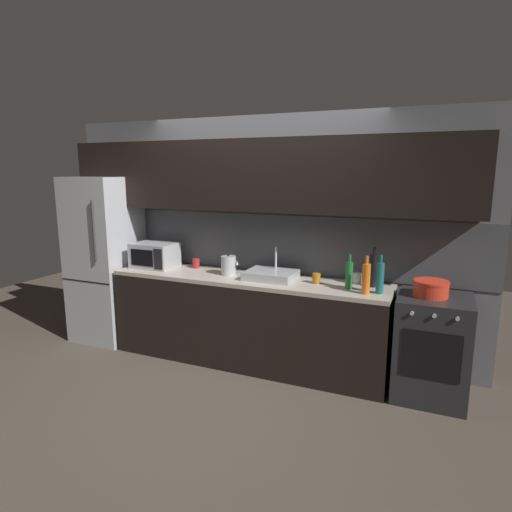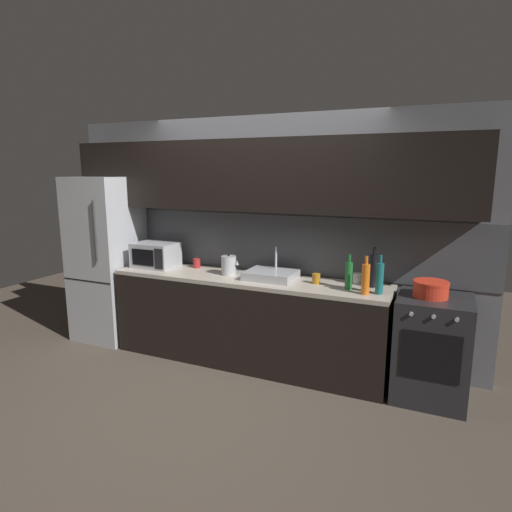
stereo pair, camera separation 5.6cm
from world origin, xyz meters
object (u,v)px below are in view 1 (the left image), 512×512
wine_bottle_green (349,275)px  cooking_pot (431,288)px  mug_red (196,263)px  mug_amber (316,278)px  oven_range (432,347)px  wine_bottle_orange (366,278)px  kettle (229,265)px  wine_bottle_teal (380,278)px  wine_bottle_dark (373,270)px  mug_white (357,278)px  microwave (155,255)px  refrigerator (106,259)px

wine_bottle_green → cooking_pot: (0.68, 0.03, -0.06)m
mug_red → mug_amber: (1.39, -0.13, -0.00)m
oven_range → cooking_pot: (-0.04, 0.00, 0.52)m
wine_bottle_orange → kettle: bearing=173.4°
wine_bottle_green → mug_amber: (-0.32, 0.07, -0.08)m
wine_bottle_teal → wine_bottle_dark: wine_bottle_dark is taller
wine_bottle_teal → mug_white: (-0.24, 0.29, -0.09)m
mug_amber → wine_bottle_dark: bearing=9.7°
mug_white → microwave: bearing=-175.1°
wine_bottle_dark → mug_amber: wine_bottle_dark is taller
oven_range → wine_bottle_teal: bearing=-170.1°
microwave → wine_bottle_teal: 2.42m
refrigerator → wine_bottle_teal: 3.10m
mug_red → refrigerator: bearing=-171.4°
refrigerator → wine_bottle_green: 2.82m
kettle → wine_bottle_dark: bearing=4.3°
oven_range → wine_bottle_teal: wine_bottle_teal is taller
microwave → mug_white: 2.18m
microwave → mug_red: size_ratio=4.49×
cooking_pot → wine_bottle_green: bearing=-177.3°
wine_bottle_teal → mug_amber: 0.61m
oven_range → refrigerator: bearing=180.0°
kettle → wine_bottle_green: wine_bottle_green is taller
mug_white → wine_bottle_teal: bearing=-49.7°
microwave → wine_bottle_orange: size_ratio=1.38×
wine_bottle_green → mug_amber: size_ratio=3.31×
wine_bottle_green → cooking_pot: wine_bottle_green is taller
microwave → wine_bottle_green: (2.14, -0.05, -0.01)m
wine_bottle_teal → mug_white: 0.39m
wine_bottle_teal → wine_bottle_dark: bearing=113.0°
mug_red → mug_white: bearing=1.2°
kettle → refrigerator: bearing=-179.2°
kettle → wine_bottle_green: bearing=-2.5°
refrigerator → mug_amber: (2.50, 0.04, 0.01)m
oven_range → mug_amber: mug_amber is taller
refrigerator → cooking_pot: size_ratio=6.48×
refrigerator → wine_bottle_orange: bearing=-2.7°
wine_bottle_dark → wine_bottle_green: bearing=-139.4°
kettle → wine_bottle_teal: 1.51m
wine_bottle_orange → mug_amber: 0.53m
wine_bottle_orange → mug_white: (-0.13, 0.35, -0.09)m
mug_amber → microwave: bearing=-179.3°
microwave → wine_bottle_orange: wine_bottle_orange is taller
wine_bottle_orange → cooking_pot: 0.54m
wine_bottle_green → wine_bottle_teal: wine_bottle_teal is taller
refrigerator → wine_bottle_orange: refrigerator is taller
oven_range → wine_bottle_dark: (-0.54, 0.13, 0.61)m
wine_bottle_green → oven_range: bearing=2.4°
refrigerator → mug_white: 2.86m
kettle → wine_bottle_orange: wine_bottle_orange is taller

